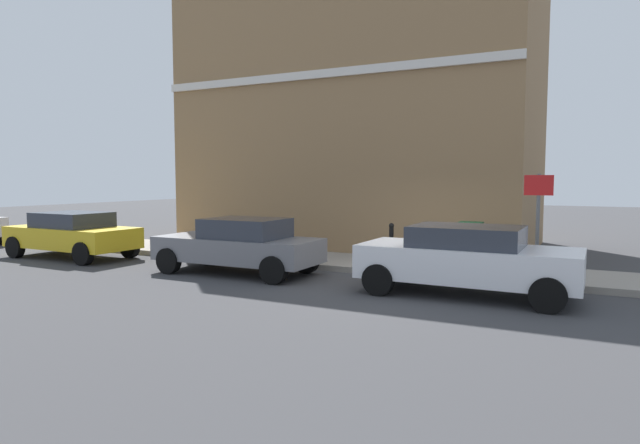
% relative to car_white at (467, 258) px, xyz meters
% --- Properties ---
extents(ground, '(80.00, 80.00, 0.00)m').
position_rel_car_white_xyz_m(ground, '(0.36, 1.38, -0.75)').
color(ground, '#38383A').
extents(sidewalk, '(2.30, 30.00, 0.15)m').
position_rel_car_white_xyz_m(sidewalk, '(2.41, 7.38, -0.67)').
color(sidewalk, gray).
rests_on(sidewalk, ground).
extents(corner_building, '(6.97, 11.37, 8.74)m').
position_rel_car_white_xyz_m(corner_building, '(7.00, 5.06, 3.62)').
color(corner_building, olive).
rests_on(corner_building, ground).
extents(car_white, '(1.90, 4.27, 1.40)m').
position_rel_car_white_xyz_m(car_white, '(0.00, 0.00, 0.00)').
color(car_white, silver).
rests_on(car_white, ground).
extents(car_grey, '(1.81, 4.14, 1.37)m').
position_rel_car_white_xyz_m(car_grey, '(-0.03, 5.51, -0.03)').
color(car_grey, slate).
rests_on(car_grey, ground).
extents(car_yellow, '(1.90, 4.10, 1.35)m').
position_rel_car_white_xyz_m(car_yellow, '(-0.07, 11.49, -0.03)').
color(car_yellow, gold).
rests_on(car_yellow, ground).
extents(utility_cabinet, '(0.46, 0.61, 1.15)m').
position_rel_car_white_xyz_m(utility_cabinet, '(2.36, 0.40, -0.07)').
color(utility_cabinet, '#1E4C28').
rests_on(utility_cabinet, sidewalk).
extents(bollard_near_cabinet, '(0.14, 0.14, 1.04)m').
position_rel_car_white_xyz_m(bollard_near_cabinet, '(2.46, 2.46, -0.04)').
color(bollard_near_cabinet, black).
rests_on(bollard_near_cabinet, sidewalk).
extents(street_sign, '(0.08, 0.60, 2.30)m').
position_rel_car_white_xyz_m(street_sign, '(1.73, -1.15, 0.91)').
color(street_sign, '#59595B').
rests_on(street_sign, sidewalk).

